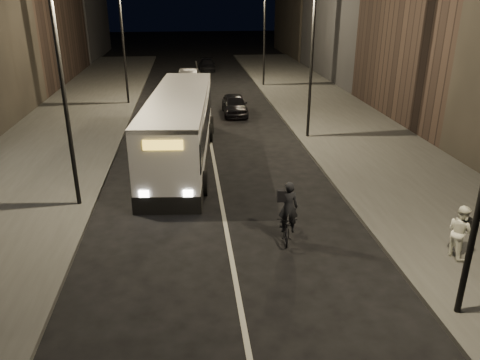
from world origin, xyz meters
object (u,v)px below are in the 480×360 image
object	(u,v)px
streetlight_left_near	(68,69)
city_bus	(180,125)
cyclist_on_bicycle	(287,220)
car_far	(207,65)
streetlight_right_mid	(308,43)
pedestrian_woman	(460,231)
streetlight_left_far	(126,30)
streetlight_right_far	(262,23)
car_near	(235,105)
car_mid	(189,76)

from	to	relation	value
streetlight_left_near	city_bus	bearing A→B (deg)	53.82
cyclist_on_bicycle	car_far	xyz separation A→B (m)	(-0.95, 36.95, -0.15)
streetlight_right_mid	pedestrian_woman	size ratio (longest dim) A/B	4.66
streetlight_left_near	streetlight_left_far	bearing A→B (deg)	90.00
streetlight_left_near	cyclist_on_bicycle	size ratio (longest dim) A/B	3.72
streetlight_left_far	city_bus	bearing A→B (deg)	-73.86
streetlight_left_far	cyclist_on_bicycle	size ratio (longest dim) A/B	3.72
streetlight_right_mid	streetlight_left_far	size ratio (longest dim) A/B	1.00
pedestrian_woman	car_far	xyz separation A→B (m)	(-6.00, 38.91, -0.45)
streetlight_left_far	car_far	bearing A→B (deg)	67.69
streetlight_left_near	cyclist_on_bicycle	distance (m)	9.32
streetlight_right_far	car_near	bearing A→B (deg)	-108.74
streetlight_left_far	streetlight_right_mid	bearing A→B (deg)	-43.16
city_bus	car_far	bearing A→B (deg)	89.69
car_near	streetlight_right_mid	bearing A→B (deg)	-60.96
cyclist_on_bicycle	pedestrian_woman	bearing A→B (deg)	-12.31
cyclist_on_bicycle	car_near	distance (m)	17.61
streetlight_right_far	streetlight_left_far	world-z (taller)	same
car_near	car_mid	bearing A→B (deg)	105.16
car_near	car_far	size ratio (longest dim) A/B	1.00
car_far	cyclist_on_bicycle	bearing A→B (deg)	-87.95
cyclist_on_bicycle	car_far	bearing A→B (deg)	100.46
streetlight_right_mid	cyclist_on_bicycle	distance (m)	12.77
city_bus	car_far	size ratio (longest dim) A/B	3.14
streetlight_left_near	car_far	distance (m)	34.46
streetlight_right_mid	car_near	distance (m)	8.44
streetlight_right_far	car_far	world-z (taller)	streetlight_right_far
streetlight_left_near	cyclist_on_bicycle	xyz separation A→B (m)	(7.32, -3.42, -4.63)
streetlight_right_mid	car_mid	world-z (taller)	streetlight_right_mid
streetlight_right_far	car_far	size ratio (longest dim) A/B	2.03
streetlight_left_near	city_bus	size ratio (longest dim) A/B	0.65
streetlight_left_far	pedestrian_woman	world-z (taller)	streetlight_left_far
streetlight_left_near	car_near	size ratio (longest dim) A/B	2.02
streetlight_left_near	city_bus	world-z (taller)	streetlight_left_near
cyclist_on_bicycle	streetlight_left_far	bearing A→B (deg)	117.85
car_near	car_far	bearing A→B (deg)	93.60
streetlight_right_mid	car_mid	size ratio (longest dim) A/B	1.76
streetlight_right_mid	car_far	distance (m)	26.32
streetlight_left_near	car_mid	xyz separation A→B (m)	(4.39, 25.64, -4.60)
pedestrian_woman	car_near	bearing A→B (deg)	4.70
car_mid	car_far	bearing A→B (deg)	-98.58
streetlight_left_near	city_bus	xyz separation A→B (m)	(3.73, 5.10, -3.54)
streetlight_right_mid	streetlight_left_far	xyz separation A→B (m)	(-10.66, 10.00, 0.00)
car_far	pedestrian_woman	bearing A→B (deg)	-80.67
streetlight_right_mid	streetlight_left_far	distance (m)	14.62
cyclist_on_bicycle	pedestrian_woman	size ratio (longest dim) A/B	1.25
streetlight_left_far	pedestrian_woman	size ratio (longest dim) A/B	4.66
streetlight_left_near	streetlight_left_far	xyz separation A→B (m)	(0.00, 18.00, 0.00)
streetlight_right_mid	streetlight_left_near	distance (m)	13.33
city_bus	streetlight_left_far	bearing A→B (deg)	111.13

